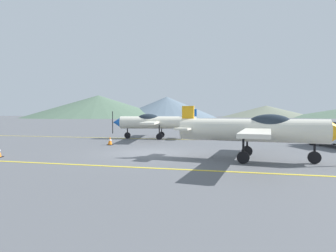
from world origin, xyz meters
name	(u,v)px	position (x,y,z in m)	size (l,w,h in m)	color
ground_plane	(150,153)	(0.00, 0.00, 0.00)	(400.00, 400.00, 0.00)	#54565B
apron_line_near	(121,167)	(0.00, -4.05, 0.01)	(80.00, 0.16, 0.01)	yellow
apron_line_far	(178,139)	(0.00, 8.02, 0.01)	(80.00, 0.16, 0.01)	yellow
airplane_near	(256,129)	(5.44, -1.25, 1.42)	(7.37, 8.45, 2.53)	silver
airplane_mid	(155,122)	(-2.01, 8.27, 1.42)	(7.38, 8.45, 2.53)	silver
traffic_cone_front	(110,141)	(-3.73, 2.99, 0.29)	(0.36, 0.36, 0.59)	black
hill_left	(99,106)	(-63.19, 117.92, 5.81)	(74.81, 74.81, 11.62)	#4C6651
hill_centerleft	(167,107)	(-28.99, 128.29, 5.51)	(52.86, 52.86, 11.02)	slate
hill_centerright	(266,111)	(24.13, 153.49, 3.35)	(51.90, 51.90, 6.70)	slate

